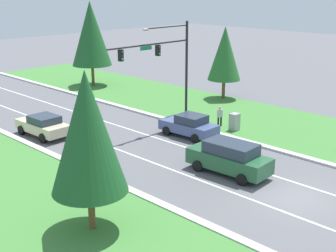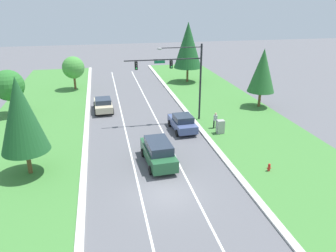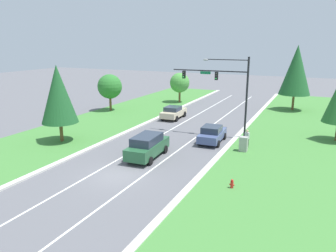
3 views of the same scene
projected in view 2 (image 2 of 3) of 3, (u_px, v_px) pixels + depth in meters
name	position (u px, v px, depth m)	size (l,w,h in m)	color
ground_plane	(167.00, 194.00, 22.27)	(160.00, 160.00, 0.00)	#5B5B60
curb_strip_right	(245.00, 184.00, 23.32)	(0.50, 90.00, 0.15)	beige
curb_strip_left	(82.00, 203.00, 21.16)	(0.50, 90.00, 0.15)	beige
grass_verge_right	(311.00, 177.00, 24.34)	(10.00, 90.00, 0.08)	#427F38
lane_stripe_inner_left	(141.00, 197.00, 21.92)	(0.14, 81.00, 0.01)	white
lane_stripe_inner_right	(193.00, 191.00, 22.61)	(0.14, 81.00, 0.01)	white
traffic_signal_mast	(180.00, 71.00, 33.52)	(8.00, 0.41, 8.16)	black
champagne_sedan	(103.00, 104.00, 38.31)	(2.29, 4.68, 1.61)	beige
slate_blue_sedan	(182.00, 123.00, 32.67)	(2.27, 4.52, 1.67)	#475684
forest_suv	(158.00, 152.00, 25.99)	(2.37, 5.18, 1.98)	#235633
utility_cabinet	(220.00, 127.00, 31.92)	(0.70, 0.60, 1.39)	#9E9E99
pedestrian	(215.00, 120.00, 33.15)	(0.43, 0.33, 1.69)	black
fire_hydrant	(269.00, 168.00, 25.00)	(0.34, 0.20, 0.70)	red
conifer_near_right_tree	(188.00, 45.00, 49.89)	(4.29, 4.29, 9.18)	brown
oak_near_left_tree	(8.00, 85.00, 35.97)	(3.41, 3.41, 5.19)	brown
conifer_far_right_tree	(262.00, 71.00, 38.47)	(3.20, 3.20, 7.06)	brown
oak_far_left_tree	(73.00, 68.00, 46.58)	(3.13, 3.13, 4.79)	brown
conifer_mid_left_tree	(21.00, 115.00, 23.14)	(3.46, 3.46, 7.50)	brown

